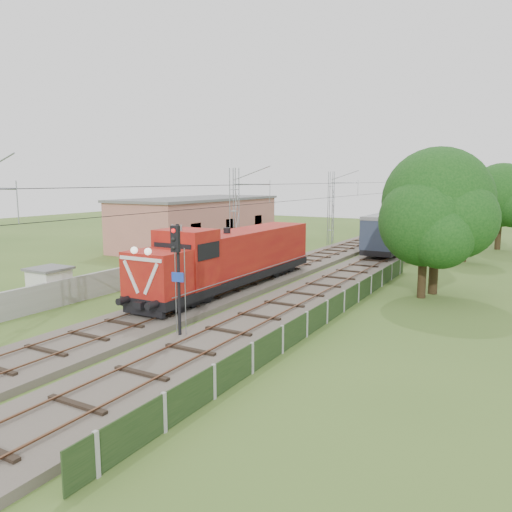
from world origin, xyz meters
The scene contains 15 objects.
ground centered at (0.00, 0.00, 0.00)m, with size 140.00×140.00×0.00m, color #3D5A21.
track_main centered at (0.00, 7.00, 0.18)m, with size 4.20×70.00×0.45m.
track_side centered at (5.00, 20.00, 0.18)m, with size 4.20×80.00×0.45m.
catenary centered at (-2.95, 12.00, 4.05)m, with size 3.31×70.00×8.00m.
boundary_wall centered at (-6.50, 12.00, 0.75)m, with size 0.25×40.00×1.50m, color #9E9E99.
station_building centered at (-15.00, 24.00, 2.63)m, with size 8.40×20.40×5.22m.
fence centered at (8.00, 3.00, 0.60)m, with size 0.12×32.00×1.20m.
locomotive centered at (0.00, 6.76, 2.23)m, with size 2.98×17.01×4.32m.
coach_rake centered at (5.00, 54.09, 2.43)m, with size 2.90×64.64×3.35m.
signal_post centered at (3.32, -2.89, 3.60)m, with size 0.58×0.45×5.24m.
relay_hut centered at (-7.40, -1.14, 1.09)m, with size 2.11×2.11×2.15m.
tree_a centered at (11.05, 11.04, 4.63)m, with size 5.72×5.45×7.42m.
tree_b centered at (11.48, 12.52, 5.70)m, with size 7.05×6.72×9.14m.
tree_c centered at (11.48, 26.81, 3.93)m, with size 4.86×4.63×6.31m.
tree_d centered at (13.53, 36.86, 5.50)m, with size 6.80×6.48×8.81m.
Camera 1 is at (16.81, -19.79, 7.14)m, focal length 35.00 mm.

